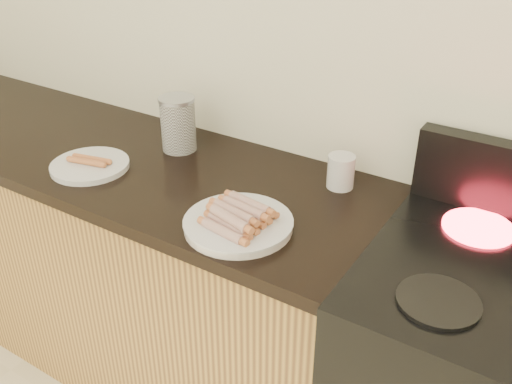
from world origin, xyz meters
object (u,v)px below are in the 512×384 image
Objects in this scene: canister at (178,124)px; mug at (341,172)px; main_plate at (238,225)px; side_plate at (90,166)px.

mug is (0.56, 0.05, -0.04)m from canister.
main_plate is 0.37m from mug.
mug reaches higher than side_plate.
side_plate is 1.34× the size of canister.
main_plate reaches higher than side_plate.
mug is at bearing 69.71° from main_plate.
side_plate is 2.44× the size of mug.
canister reaches higher than side_plate.
mug reaches higher than main_plate.
canister reaches higher than main_plate.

